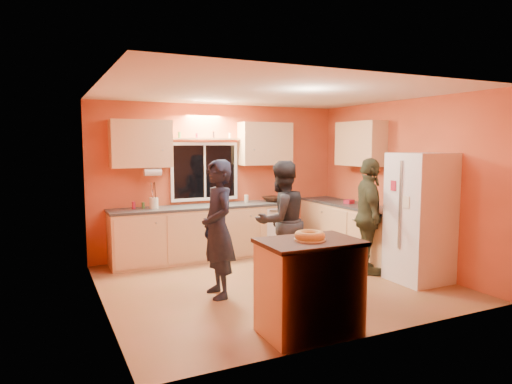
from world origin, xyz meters
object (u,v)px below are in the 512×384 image
person_center (281,221)px  person_right (369,216)px  refrigerator (420,218)px  island (309,286)px  person_left (218,229)px

person_center → person_right: bearing=160.7°
refrigerator → person_right: 0.73m
island → person_center: person_center is taller
person_left → refrigerator: bearing=78.5°
refrigerator → person_left: refrigerator is taller
island → person_right: 2.47m
island → person_center: (0.62, 1.72, 0.36)m
refrigerator → person_center: 1.93m
person_left → person_right: size_ratio=1.01×
refrigerator → person_center: (-1.73, 0.87, -0.05)m
island → person_right: person_right is taller
island → person_right: (1.95, 1.47, 0.37)m
person_left → person_center: bearing=104.9°
refrigerator → person_left: 2.84m
refrigerator → island: 2.53m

